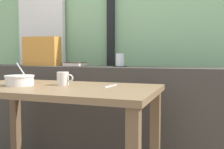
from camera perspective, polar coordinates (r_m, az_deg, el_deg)
name	(u,v)px	position (r m, az deg, el deg)	size (l,w,h in m)	color
outdoor_backdrop	(121,6)	(2.74, 2.10, 14.85)	(4.80, 0.08, 2.80)	#8EBC89
curtain_left_panel	(42,23)	(3.02, -15.25, 10.83)	(0.56, 0.06, 2.50)	white
window_divider_post	(111,15)	(2.68, -0.28, 12.90)	(0.07, 0.05, 2.60)	black
dark_console_ledge	(102,114)	(2.22, -2.30, -8.61)	(2.80, 0.29, 0.80)	#423D38
breakfast_table	(57,103)	(1.66, -11.91, -6.22)	(1.22, 0.66, 0.70)	brown
coaster_square	(120,66)	(2.14, 1.78, 1.80)	(0.10, 0.10, 0.01)	black
juice_glass	(120,60)	(2.14, 1.78, 3.11)	(0.07, 0.07, 0.10)	white
closed_book	(75,64)	(2.29, -8.22, 2.24)	(0.18, 0.16, 0.03)	#47231E
throw_pillow	(42,51)	(2.45, -15.15, 4.94)	(0.32, 0.14, 0.26)	#D18938
soup_bowl	(20,80)	(1.74, -19.67, -1.24)	(0.18, 0.18, 0.15)	silver
fork_utensil	(110,86)	(1.60, -0.40, -2.53)	(0.02, 0.17, 0.01)	silver
ceramic_mug	(63,79)	(1.69, -10.69, -0.88)	(0.11, 0.08, 0.08)	silver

